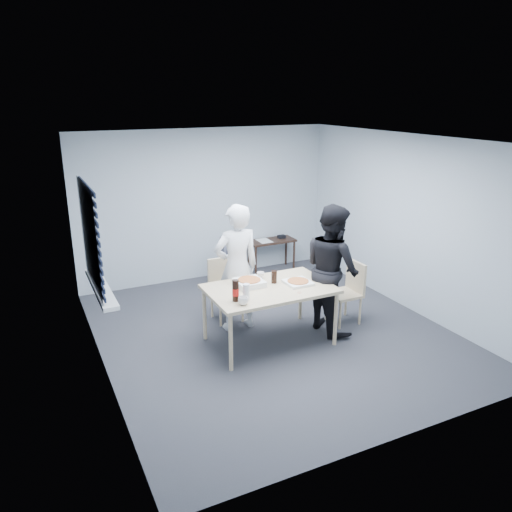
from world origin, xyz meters
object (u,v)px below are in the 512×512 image
soda_bottle (236,291)px  side_table (271,244)px  person_black (332,268)px  stool (231,269)px  backpack (231,250)px  chair_right (349,288)px  mug_b (261,275)px  chair_far (224,284)px  mug_a (243,301)px  dining_table (270,292)px  person_white (237,268)px

soda_bottle → side_table: bearing=55.1°
person_black → side_table: bearing=-8.8°
side_table → stool: size_ratio=1.84×
side_table → backpack: bearing=-150.5°
stool → chair_right: bearing=-60.8°
mug_b → person_black: bearing=-20.1°
chair_right → mug_b: (-1.28, 0.25, 0.31)m
chair_far → mug_a: size_ratio=7.24×
dining_table → stool: bearing=81.6°
stool → mug_a: 2.46m
mug_b → person_white: bearing=133.1°
backpack → mug_a: bearing=-125.3°
person_black → chair_right: bearing=-77.8°
backpack → mug_a: 2.41m
stool → backpack: (0.00, -0.01, 0.33)m
chair_far → mug_a: chair_far is taller
mug_a → soda_bottle: bearing=105.7°
chair_far → stool: 1.10m
person_white → person_black: size_ratio=1.00×
stool → backpack: 0.33m
side_table → soda_bottle: 3.34m
backpack → soda_bottle: size_ratio=1.68×
dining_table → soda_bottle: soda_bottle is taller
dining_table → person_white: bearing=109.1°
stool → mug_b: bearing=-98.9°
person_black → person_white: bearing=62.9°
side_table → mug_a: size_ratio=7.07×
person_white → person_black: (1.15, -0.59, 0.00)m
chair_far → chair_right: size_ratio=1.00×
person_white → backpack: bearing=-110.1°
side_table → mug_a: mug_a is taller
chair_far → mug_b: (0.27, -0.64, 0.31)m
side_table → mug_a: (-1.86, -2.86, 0.32)m
dining_table → backpack: backpack is taller
person_black → mug_b: size_ratio=17.70×
mug_a → backpack: bearing=70.3°
chair_far → person_white: bearing=-85.4°
chair_right → mug_b: 1.34m
mug_a → mug_b: 0.88m
person_black → dining_table: bearing=89.9°
side_table → mug_b: 2.55m
soda_bottle → chair_right: bearing=8.8°
chair_right → stool: chair_right is taller
backpack → dining_table: bearing=-114.0°
stool → soda_bottle: soda_bottle is taller
chair_far → mug_b: chair_far is taller
chair_far → dining_table: bearing=-76.4°
person_black → chair_far: bearing=50.6°
dining_table → backpack: bearing=81.6°
dining_table → person_black: 0.96m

